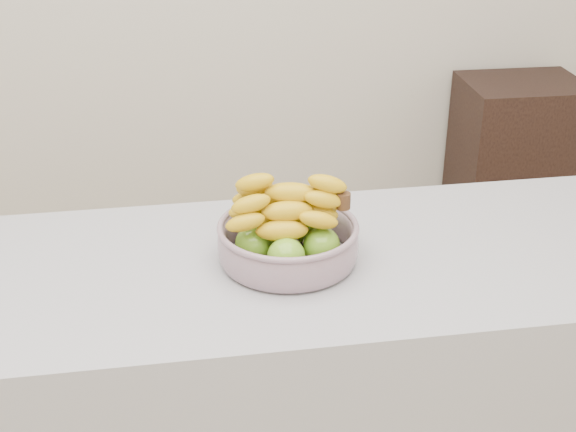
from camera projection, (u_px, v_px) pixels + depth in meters
The scene contains 2 objects.
cabinet at pixel (512, 179), 3.19m from camera, with size 0.45×0.36×0.80m, color black.
fruit_bowl at pixel (288, 237), 1.59m from camera, with size 0.28×0.28×0.17m.
Camera 1 is at (-0.01, -0.95, 1.71)m, focal length 50.00 mm.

